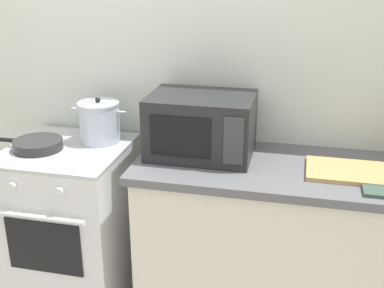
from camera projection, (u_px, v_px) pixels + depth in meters
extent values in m
cube|color=silver|center=(205.00, 75.00, 2.56)|extent=(4.40, 0.10, 2.50)
cube|color=beige|center=(308.00, 258.00, 2.40)|extent=(1.64, 0.56, 0.88)
cube|color=#59595E|center=(316.00, 173.00, 2.24)|extent=(1.70, 0.60, 0.04)
cube|color=silver|center=(73.00, 228.00, 2.65)|extent=(0.60, 0.60, 0.90)
cube|color=#B7B7BC|center=(66.00, 150.00, 2.48)|extent=(0.60, 0.60, 0.02)
cube|color=black|center=(44.00, 247.00, 2.34)|extent=(0.39, 0.01, 0.28)
cylinder|color=silver|center=(37.00, 217.00, 2.26)|extent=(0.48, 0.02, 0.02)
cylinder|color=silver|center=(12.00, 186.00, 2.25)|extent=(0.04, 0.02, 0.04)
cylinder|color=silver|center=(59.00, 191.00, 2.20)|extent=(0.04, 0.02, 0.04)
cylinder|color=silver|center=(99.00, 123.00, 2.53)|extent=(0.21, 0.21, 0.20)
cylinder|color=silver|center=(98.00, 104.00, 2.50)|extent=(0.22, 0.22, 0.01)
sphere|color=black|center=(98.00, 100.00, 2.49)|extent=(0.03, 0.03, 0.03)
cylinder|color=silver|center=(76.00, 109.00, 2.53)|extent=(0.05, 0.01, 0.01)
cylinder|color=silver|center=(121.00, 112.00, 2.48)|extent=(0.05, 0.01, 0.01)
cylinder|color=#28282B|center=(38.00, 145.00, 2.45)|extent=(0.25, 0.25, 0.05)
cube|color=#232326|center=(201.00, 125.00, 2.35)|extent=(0.50, 0.36, 0.30)
cube|color=black|center=(180.00, 137.00, 2.20)|extent=(0.28, 0.01, 0.19)
cube|color=#38383D|center=(234.00, 141.00, 2.14)|extent=(0.09, 0.01, 0.22)
cube|color=tan|center=(347.00, 171.00, 2.18)|extent=(0.36, 0.26, 0.02)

